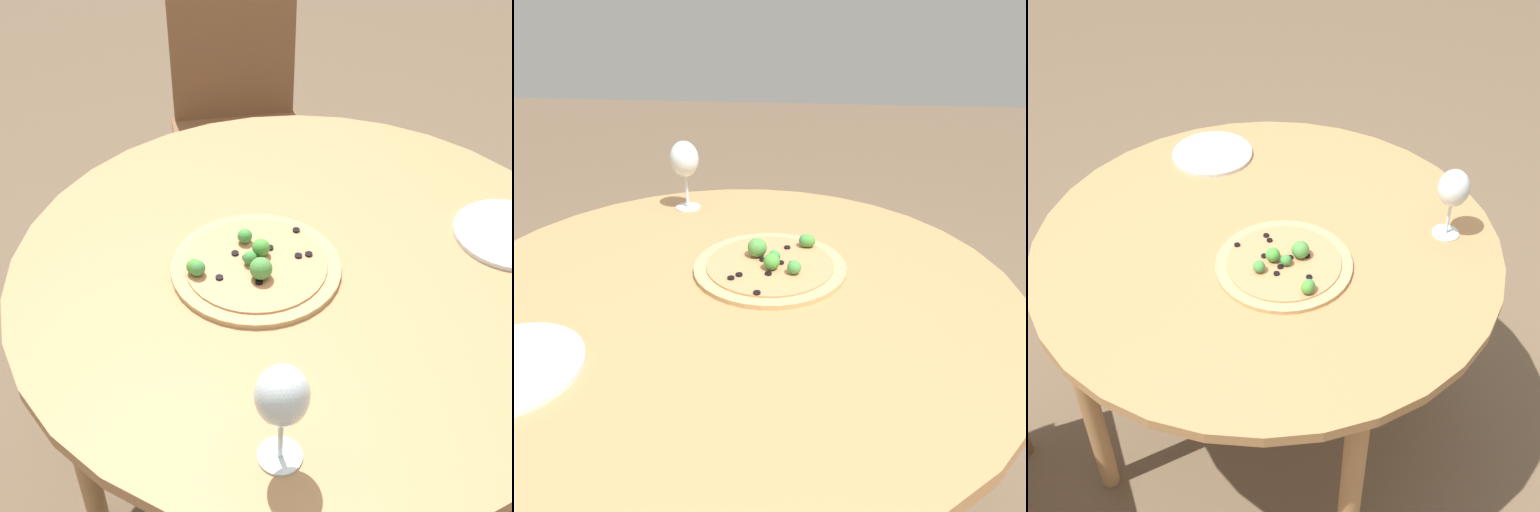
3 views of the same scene
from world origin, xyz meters
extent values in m
plane|color=brown|center=(0.00, 0.00, 0.00)|extent=(12.00, 12.00, 0.00)
cylinder|color=#A87A4C|center=(0.00, 0.00, 0.71)|extent=(1.11, 1.11, 0.03)
cylinder|color=#A87A4C|center=(-0.34, -0.34, 0.35)|extent=(0.05, 0.05, 0.69)
cylinder|color=#A87A4C|center=(0.34, -0.34, 0.35)|extent=(0.05, 0.05, 0.69)
cylinder|color=#A87A4C|center=(-0.34, 0.34, 0.35)|extent=(0.05, 0.05, 0.69)
cylinder|color=#A87A4C|center=(0.34, 0.34, 0.35)|extent=(0.05, 0.05, 0.69)
cylinder|color=tan|center=(0.07, -0.07, 0.73)|extent=(0.31, 0.31, 0.01)
cylinder|color=tan|center=(0.07, -0.07, 0.73)|extent=(0.26, 0.26, 0.00)
sphere|color=#4A8F34|center=(0.16, -0.14, 0.75)|extent=(0.03, 0.03, 0.03)
sphere|color=#438D41|center=(0.16, -0.14, 0.75)|extent=(0.03, 0.03, 0.03)
sphere|color=#459142|center=(0.03, -0.12, 0.75)|extent=(0.03, 0.03, 0.03)
sphere|color=#3E8C3F|center=(0.08, -0.08, 0.75)|extent=(0.03, 0.03, 0.03)
sphere|color=green|center=(0.05, -0.07, 0.75)|extent=(0.03, 0.03, 0.03)
sphere|color=#4B9141|center=(0.10, -0.04, 0.76)|extent=(0.04, 0.04, 0.04)
cylinder|color=black|center=(0.14, -0.10, 0.74)|extent=(0.01, 0.01, 0.00)
cylinder|color=black|center=(0.07, -0.07, 0.74)|extent=(0.01, 0.01, 0.00)
cylinder|color=black|center=(0.00, 0.00, 0.74)|extent=(0.01, 0.01, 0.00)
cylinder|color=black|center=(0.08, -0.05, 0.74)|extent=(0.01, 0.01, 0.00)
cylinder|color=black|center=(0.12, -0.03, 0.74)|extent=(0.01, 0.01, 0.00)
cylinder|color=black|center=(0.07, -0.09, 0.74)|extent=(0.01, 0.01, 0.00)
cylinder|color=black|center=(0.01, -0.01, 0.74)|extent=(0.01, 0.01, 0.00)
cylinder|color=black|center=(-0.05, -0.06, 0.74)|extent=(0.01, 0.01, 0.00)
cylinder|color=black|center=(0.02, -0.07, 0.74)|extent=(0.01, 0.01, 0.00)
cylinder|color=black|center=(0.07, -0.11, 0.74)|extent=(0.01, 0.01, 0.00)
cylinder|color=silver|center=(0.39, 0.19, 0.72)|extent=(0.06, 0.06, 0.00)
cylinder|color=silver|center=(0.39, 0.19, 0.77)|extent=(0.01, 0.01, 0.08)
ellipsoid|color=silver|center=(0.39, 0.19, 0.85)|extent=(0.07, 0.07, 0.09)
cylinder|color=silver|center=(-0.28, 0.29, 0.73)|extent=(0.22, 0.22, 0.01)
camera|label=1|loc=(0.89, 0.48, 1.58)|focal=50.00mm
camera|label=2|loc=(-0.82, -0.16, 1.21)|focal=35.00mm
camera|label=3|loc=(0.53, -1.19, 1.80)|focal=50.00mm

